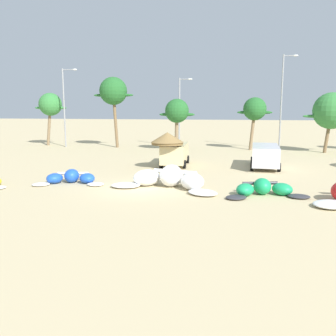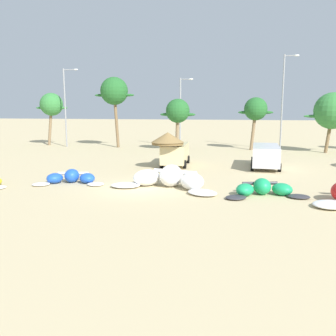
{
  "view_description": "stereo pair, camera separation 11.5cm",
  "coord_description": "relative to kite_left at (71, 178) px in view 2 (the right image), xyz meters",
  "views": [
    {
      "loc": [
        5.76,
        -20.96,
        4.88
      ],
      "look_at": [
        1.61,
        2.0,
        1.0
      ],
      "focal_mm": 38.84,
      "sensor_mm": 36.0,
      "label": 1
    },
    {
      "loc": [
        5.87,
        -20.94,
        4.88
      ],
      "look_at": [
        1.61,
        2.0,
        1.0
      ],
      "focal_mm": 38.84,
      "sensor_mm": 36.0,
      "label": 2
    }
  ],
  "objects": [
    {
      "name": "ground_plane",
      "position": [
        4.62,
        -0.8,
        -0.34
      ],
      "size": [
        260.0,
        260.0,
        0.0
      ],
      "primitive_type": "plane",
      "color": "#C6B284"
    },
    {
      "name": "lamppost_west",
      "position": [
        -10.31,
        20.94,
        5.03
      ],
      "size": [
        2.0,
        0.24,
        9.61
      ],
      "color": "gray",
      "rests_on": "ground"
    },
    {
      "name": "palm_center_left",
      "position": [
        12.7,
        21.73,
        4.31
      ],
      "size": [
        3.98,
        2.65,
        6.08
      ],
      "color": "#7F6647",
      "rests_on": "ground"
    },
    {
      "name": "lamppost_west_center",
      "position": [
        3.89,
        22.84,
        4.38
      ],
      "size": [
        1.64,
        0.24,
        8.43
      ],
      "color": "gray",
      "rests_on": "ground"
    },
    {
      "name": "parked_car_second",
      "position": [
        5.5,
        8.66,
        0.74
      ],
      "size": [
        2.28,
        4.8,
        1.84
      ],
      "color": "beige",
      "rests_on": "ground"
    },
    {
      "name": "palm_left_of_gap",
      "position": [
        4.05,
        18.93,
        4.11
      ],
      "size": [
        4.03,
        2.69,
        5.88
      ],
      "color": "#7F6647",
      "rests_on": "ground"
    },
    {
      "name": "kite_center",
      "position": [
        12.13,
        -1.18,
        0.01
      ],
      "size": [
        4.8,
        2.85,
        0.93
      ],
      "color": "#333338",
      "rests_on": "ground"
    },
    {
      "name": "kite_left_of_center",
      "position": [
        6.54,
        -0.11,
        0.18
      ],
      "size": [
        6.98,
        4.05,
        1.37
      ],
      "color": "white",
      "rests_on": "ground"
    },
    {
      "name": "palm_leftmost",
      "position": [
        -13.06,
        22.37,
        4.88
      ],
      "size": [
        4.39,
        2.93,
        6.77
      ],
      "color": "#7F6647",
      "rests_on": "ground"
    },
    {
      "name": "lamppost_east_center",
      "position": [
        15.76,
        22.01,
        5.58
      ],
      "size": [
        1.67,
        0.24,
        10.77
      ],
      "color": "gray",
      "rests_on": "ground"
    },
    {
      "name": "parked_van",
      "position": [
        12.98,
        8.71,
        0.75
      ],
      "size": [
        2.48,
        5.25,
        1.84
      ],
      "color": "silver",
      "rests_on": "ground"
    },
    {
      "name": "palm_left",
      "position": [
        -4.2,
        21.45,
        6.46
      ],
      "size": [
        5.06,
        3.37,
        8.58
      ],
      "color": "brown",
      "rests_on": "ground"
    },
    {
      "name": "palm_center_right",
      "position": [
        20.68,
        20.22,
        4.18
      ],
      "size": [
        5.9,
        3.93,
        6.53
      ],
      "color": "brown",
      "rests_on": "ground"
    },
    {
      "name": "kite_left",
      "position": [
        0.0,
        0.0,
        0.0
      ],
      "size": [
        4.74,
        2.65,
        0.9
      ],
      "color": "white",
      "rests_on": "ground"
    },
    {
      "name": "beach_umbrella_near_van",
      "position": [
        5.19,
        6.66,
        2.12
      ],
      "size": [
        2.65,
        2.65,
        2.96
      ],
      "color": "brown",
      "rests_on": "ground"
    }
  ]
}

